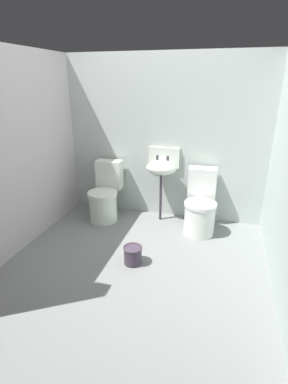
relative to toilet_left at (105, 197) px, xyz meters
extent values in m
cube|color=gray|center=(0.74, -0.94, -0.36)|extent=(3.09, 2.98, 0.08)
cube|color=#B4BDB9|center=(0.74, 0.40, 0.76)|extent=(3.09, 0.10, 2.16)
cube|color=#BBB6B7|center=(-0.66, -0.84, 0.76)|extent=(0.10, 2.78, 2.16)
cylinder|color=white|center=(0.00, -0.09, -0.13)|extent=(0.39, 0.39, 0.38)
cylinder|color=silver|center=(0.00, -0.09, 0.08)|extent=(0.42, 0.42, 0.04)
cube|color=white|center=(-0.01, 0.21, 0.26)|extent=(0.37, 0.19, 0.40)
cylinder|color=white|center=(1.31, -0.09, -0.13)|extent=(0.41, 0.41, 0.38)
cylinder|color=silver|center=(1.31, -0.09, 0.08)|extent=(0.43, 0.43, 0.04)
cube|color=white|center=(1.29, 0.21, 0.26)|extent=(0.37, 0.21, 0.40)
cylinder|color=#403444|center=(0.75, 0.16, 0.01)|extent=(0.04, 0.04, 0.66)
ellipsoid|color=white|center=(0.75, 0.16, 0.43)|extent=(0.40, 0.32, 0.18)
cube|color=white|center=(0.75, 0.33, 0.53)|extent=(0.42, 0.04, 0.28)
cylinder|color=#403444|center=(0.68, 0.22, 0.55)|extent=(0.04, 0.04, 0.06)
cylinder|color=#403444|center=(0.82, 0.22, 0.55)|extent=(0.04, 0.04, 0.06)
cylinder|color=#403444|center=(0.71, -0.93, -0.23)|extent=(0.19, 0.19, 0.19)
torus|color=#41323D|center=(0.71, -0.93, -0.13)|extent=(0.20, 0.20, 0.02)
camera|label=1|loc=(1.53, -3.40, 1.51)|focal=26.91mm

